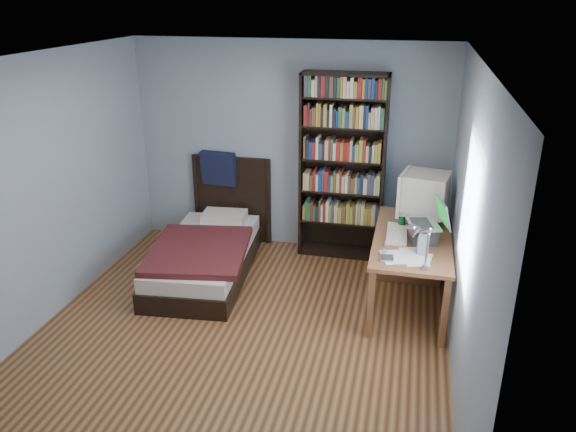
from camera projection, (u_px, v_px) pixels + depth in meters
The scene contains 14 objects.
room at pixel (239, 210), 4.80m from camera, with size 4.20×4.24×2.50m.
desk at pixel (411, 247), 6.06m from camera, with size 0.75×1.57×0.73m.
crt_monitor at pixel (423, 194), 5.82m from camera, with size 0.54×0.50×0.54m.
laptop at pixel (425, 230), 5.42m from camera, with size 0.43×0.42×0.44m.
desk_lamp at pixel (415, 237), 4.45m from camera, with size 0.21×0.47×0.56m.
keyboard at pixel (397, 234), 5.57m from camera, with size 0.20×0.50×0.04m, color beige.
speaker at pixel (423, 245), 5.14m from camera, with size 0.09×0.09×0.19m, color gray.
soda_can at pixel (402, 222), 5.75m from camera, with size 0.07×0.07×0.13m, color #073916.
mouse at pixel (411, 223), 5.84m from camera, with size 0.06×0.11×0.04m, color silver.
phone_silver at pixel (387, 244), 5.37m from camera, with size 0.05×0.10×0.02m, color silver.
phone_grey at pixel (384, 252), 5.21m from camera, with size 0.04×0.08×0.02m, color gray.
external_drive at pixel (387, 258), 5.08m from camera, with size 0.11×0.11×0.02m, color gray.
bookshelf at pixel (342, 168), 6.48m from camera, with size 0.98×0.30×2.17m.
bed at pixel (208, 250), 6.36m from camera, with size 1.19×2.06×1.16m.
Camera 1 is at (1.44, -4.27, 2.99)m, focal length 35.00 mm.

